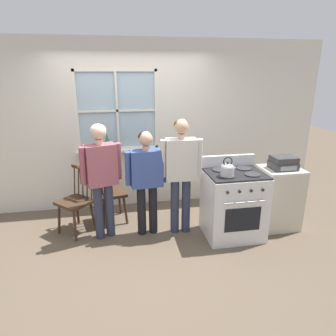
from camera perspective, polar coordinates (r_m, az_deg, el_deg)
name	(u,v)px	position (r m, az deg, el deg)	size (l,w,h in m)	color
ground_plane	(143,246)	(4.10, -4.82, -14.61)	(16.00, 16.00, 0.00)	brown
wall_back	(133,128)	(4.93, -6.68, 7.63)	(6.40, 0.16, 2.70)	silver
chair_by_window	(76,202)	(4.42, -17.14, -6.23)	(0.58, 0.58, 0.95)	#3D2819
chair_near_wall	(110,193)	(4.59, -11.00, -4.79)	(0.48, 0.50, 0.95)	#3D2819
person_elderly_left	(101,172)	(4.00, -12.58, -0.69)	(0.55, 0.32, 1.58)	#2D3347
person_teen_center	(147,174)	(4.04, -4.12, -1.18)	(0.58, 0.25, 1.47)	black
person_adult_right	(181,166)	(4.04, 2.47, 0.29)	(0.57, 0.23, 1.62)	#2D3347
stove	(233,204)	(4.23, 12.34, -6.64)	(0.77, 0.68, 1.08)	silver
kettle	(227,169)	(3.86, 11.24, -0.21)	(0.21, 0.17, 0.25)	#B7B7BC
potted_plant	(107,144)	(4.89, -11.50, 4.49)	(0.12, 0.11, 0.31)	beige
handbag	(87,176)	(4.44, -15.17, -1.49)	(0.25, 0.25, 0.31)	brown
side_counter	(278,198)	(4.66, 20.24, -5.33)	(0.55, 0.50, 0.90)	beige
stereo	(283,163)	(4.47, 21.11, 0.93)	(0.34, 0.29, 0.18)	#38383A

